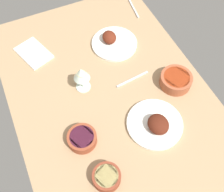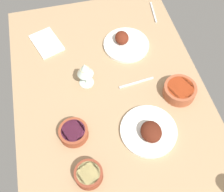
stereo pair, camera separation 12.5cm
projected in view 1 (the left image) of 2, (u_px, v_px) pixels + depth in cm
name	position (u px, v px, depth cm)	size (l,w,h in cm)	color
dining_table	(112.00, 100.00, 128.73)	(140.00, 90.00, 4.00)	tan
plate_far_side	(113.00, 42.00, 143.36)	(23.99, 23.99, 7.31)	white
plate_center_main	(156.00, 124.00, 117.74)	(24.65, 24.65, 7.31)	white
bowl_sauce	(176.00, 80.00, 128.86)	(14.99, 14.99, 5.55)	#A35133
bowl_onions	(82.00, 138.00, 113.73)	(12.44, 12.44, 4.53)	brown
bowl_pasta	(107.00, 177.00, 105.15)	(11.21, 11.21, 4.70)	brown
wine_glass	(81.00, 75.00, 121.97)	(7.60, 7.60, 14.00)	silver
folded_napkin	(34.00, 53.00, 140.84)	(18.63, 12.51, 1.20)	white
fork_loose	(134.00, 8.00, 159.24)	(16.77, 0.90, 0.80)	silver
spoon_loose	(132.00, 79.00, 132.31)	(17.69, 0.90, 0.80)	silver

